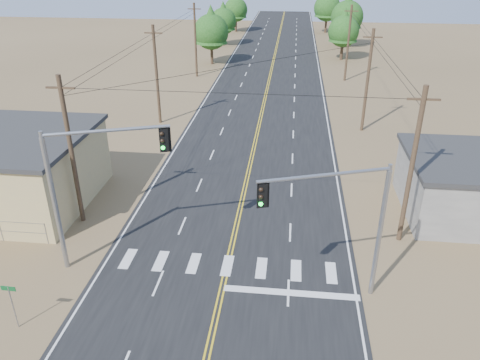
# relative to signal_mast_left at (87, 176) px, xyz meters

# --- Properties ---
(road) EXTENTS (15.00, 200.00, 0.02)m
(road) POSITION_rel_signal_mast_left_xyz_m (7.51, 22.48, -5.64)
(road) COLOR black
(road) RESTS_ON ground
(utility_pole_left_near) EXTENTS (1.80, 0.30, 10.00)m
(utility_pole_left_near) POSITION_rel_signal_mast_left_xyz_m (-2.99, 4.48, -0.53)
(utility_pole_left_near) COLOR #4C3826
(utility_pole_left_near) RESTS_ON ground
(utility_pole_left_mid) EXTENTS (1.80, 0.30, 10.00)m
(utility_pole_left_mid) POSITION_rel_signal_mast_left_xyz_m (-2.99, 24.48, -0.53)
(utility_pole_left_mid) COLOR #4C3826
(utility_pole_left_mid) RESTS_ON ground
(utility_pole_left_far) EXTENTS (1.80, 0.30, 10.00)m
(utility_pole_left_far) POSITION_rel_signal_mast_left_xyz_m (-2.99, 44.48, -0.53)
(utility_pole_left_far) COLOR #4C3826
(utility_pole_left_far) RESTS_ON ground
(utility_pole_right_near) EXTENTS (1.80, 0.30, 10.00)m
(utility_pole_right_near) POSITION_rel_signal_mast_left_xyz_m (18.01, 4.48, -0.53)
(utility_pole_right_near) COLOR #4C3826
(utility_pole_right_near) RESTS_ON ground
(utility_pole_right_mid) EXTENTS (1.80, 0.30, 10.00)m
(utility_pole_right_mid) POSITION_rel_signal_mast_left_xyz_m (18.01, 24.48, -0.53)
(utility_pole_right_mid) COLOR #4C3826
(utility_pole_right_mid) RESTS_ON ground
(utility_pole_right_far) EXTENTS (1.80, 0.30, 10.00)m
(utility_pole_right_far) POSITION_rel_signal_mast_left_xyz_m (18.01, 44.48, -0.53)
(utility_pole_right_far) COLOR #4C3826
(utility_pole_right_far) RESTS_ON ground
(signal_mast_left) EXTENTS (6.32, 2.37, 8.39)m
(signal_mast_left) POSITION_rel_signal_mast_left_xyz_m (0.00, 0.00, 0.00)
(signal_mast_left) COLOR gray
(signal_mast_left) RESTS_ON ground
(signal_mast_right) EXTENTS (6.28, 2.45, 7.63)m
(signal_mast_right) POSITION_rel_signal_mast_left_xyz_m (13.70, -1.65, -0.47)
(signal_mast_right) COLOR gray
(signal_mast_right) RESTS_ON ground
(street_sign) EXTENTS (0.74, 0.06, 2.49)m
(street_sign) POSITION_rel_signal_mast_left_xyz_m (-2.02, -5.52, -3.98)
(street_sign) COLOR gray
(street_sign) RESTS_ON ground
(tree_left_near) EXTENTS (5.39, 5.39, 8.99)m
(tree_left_near) POSITION_rel_signal_mast_left_xyz_m (-2.14, 52.59, -0.15)
(tree_left_near) COLOR #3F2D1E
(tree_left_near) RESTS_ON ground
(tree_left_mid) EXTENTS (4.80, 4.80, 8.00)m
(tree_left_mid) POSITION_rel_signal_mast_left_xyz_m (-2.56, 68.40, -0.76)
(tree_left_mid) COLOR #3F2D1E
(tree_left_mid) RESTS_ON ground
(tree_left_far) EXTENTS (5.02, 5.02, 8.37)m
(tree_left_far) POSITION_rel_signal_mast_left_xyz_m (-2.15, 84.45, -0.53)
(tree_left_far) COLOR #3F2D1E
(tree_left_far) RESTS_ON ground
(tree_right_near) EXTENTS (4.95, 4.95, 8.25)m
(tree_right_near) POSITION_rel_signal_mast_left_xyz_m (18.58, 58.11, -0.61)
(tree_right_near) COLOR #3F2D1E
(tree_right_near) RESTS_ON ground
(tree_right_mid) EXTENTS (5.82, 5.82, 9.70)m
(tree_right_mid) POSITION_rel_signal_mast_left_xyz_m (20.08, 69.35, 0.28)
(tree_right_mid) COLOR #3F2D1E
(tree_right_mid) RESTS_ON ground
(tree_right_far) EXTENTS (5.59, 5.59, 9.32)m
(tree_right_far) POSITION_rel_signal_mast_left_xyz_m (17.36, 85.38, 0.05)
(tree_right_far) COLOR #3F2D1E
(tree_right_far) RESTS_ON ground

